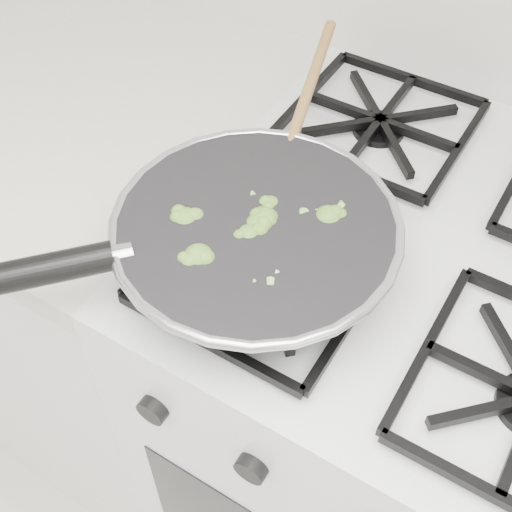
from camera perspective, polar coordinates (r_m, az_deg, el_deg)
The scene contains 3 objects.
stove at distance 1.17m, azimuth 10.87°, elevation -13.47°, with size 0.60×0.60×0.92m.
counter_left at distance 1.47m, azimuth -18.46°, elevation 1.55°, with size 1.00×0.60×0.90m.
skillet at distance 0.71m, azimuth -0.41°, elevation 1.44°, with size 0.40×0.59×0.10m.
Camera 1 is at (0.09, 1.15, 1.49)m, focal length 47.52 mm.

